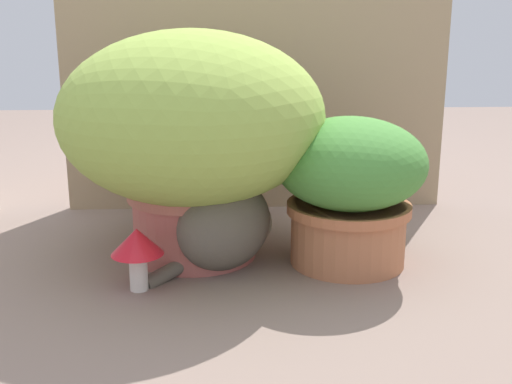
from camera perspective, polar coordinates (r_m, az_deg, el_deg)
name	(u,v)px	position (r m, az deg, el deg)	size (l,w,h in m)	color
ground_plane	(226,268)	(1.55, -2.77, -6.87)	(6.00, 6.00, 0.00)	gray
cardboard_backdrop	(256,71)	(1.98, 0.01, 10.93)	(1.19, 0.03, 0.87)	tan
grass_planter	(193,128)	(1.55, -5.74, 5.82)	(0.65, 0.65, 0.57)	#B25D53
leafy_planter	(350,185)	(1.54, 8.49, 0.63)	(0.36, 0.36, 0.36)	#B87049
cat	(231,219)	(1.52, -2.30, -2.44)	(0.36, 0.30, 0.32)	#5F574A
mushroom_ornament_pink	(159,236)	(1.56, -8.74, -3.97)	(0.09, 0.09, 0.10)	#E9E9CB
mushroom_ornament_red	(138,246)	(1.41, -10.67, -4.80)	(0.12, 0.12, 0.14)	silver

